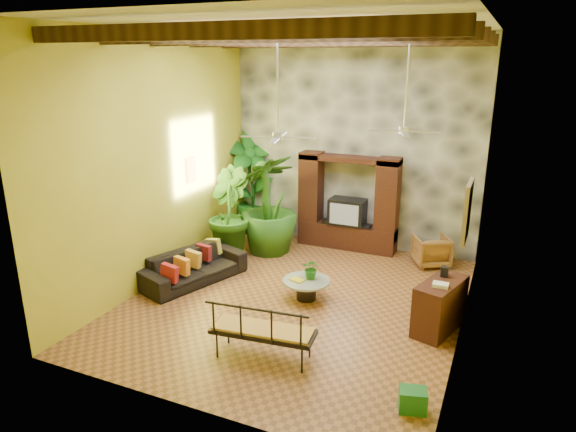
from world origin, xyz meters
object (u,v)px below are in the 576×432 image
at_px(sofa, 194,267).
at_px(wicker_armchair, 431,251).
at_px(ceiling_fan_back, 405,119).
at_px(tall_plant_a, 251,183).
at_px(entertainment_center, 348,210).
at_px(green_bin, 413,400).
at_px(tall_plant_b, 227,213).
at_px(iron_bench, 261,329).
at_px(coffee_table, 306,287).
at_px(ceiling_fan_front, 278,124).
at_px(tall_plant_c, 269,204).
at_px(side_console, 440,306).

distance_m(sofa, wicker_armchair, 5.24).
distance_m(ceiling_fan_back, tall_plant_a, 5.08).
relative_size(entertainment_center, wicker_armchair, 3.22).
bearing_deg(green_bin, ceiling_fan_back, 106.41).
distance_m(ceiling_fan_back, tall_plant_b, 4.64).
bearing_deg(iron_bench, sofa, 135.54).
bearing_deg(green_bin, coffee_table, 135.29).
xyz_separation_m(ceiling_fan_front, ceiling_fan_back, (1.80, 1.60, 0.00)).
distance_m(ceiling_fan_back, green_bin, 4.93).
xyz_separation_m(ceiling_fan_front, tall_plant_a, (-2.42, 3.55, -2.03)).
bearing_deg(tall_plant_c, side_console, -27.16).
height_order(tall_plant_c, side_console, tall_plant_c).
relative_size(ceiling_fan_front, side_console, 1.66).
bearing_deg(ceiling_fan_front, wicker_armchair, 54.86).
xyz_separation_m(sofa, green_bin, (4.95, -2.30, -0.17)).
bearing_deg(iron_bench, entertainment_center, 86.96).
relative_size(tall_plant_a, side_console, 2.45).
relative_size(wicker_armchair, iron_bench, 0.45).
xyz_separation_m(ceiling_fan_back, tall_plant_b, (-3.98, 0.31, -2.35)).
bearing_deg(green_bin, tall_plant_c, 133.57).
bearing_deg(wicker_armchair, iron_bench, 42.12).
distance_m(ceiling_fan_back, coffee_table, 3.63).
height_order(ceiling_fan_front, sofa, ceiling_fan_front).
xyz_separation_m(tall_plant_c, iron_bench, (1.90, -4.23, -0.65)).
bearing_deg(wicker_armchair, tall_plant_a, -32.02).
xyz_separation_m(ceiling_fan_front, side_console, (2.85, 0.33, -2.95)).
height_order(ceiling_fan_back, sofa, ceiling_fan_back).
distance_m(entertainment_center, green_bin, 6.16).
xyz_separation_m(coffee_table, iron_bench, (0.14, -2.22, 0.28)).
bearing_deg(green_bin, iron_bench, 173.78).
height_order(entertainment_center, tall_plant_c, tall_plant_c).
bearing_deg(coffee_table, entertainment_center, 92.81).
bearing_deg(ceiling_fan_back, entertainment_center, 129.57).
distance_m(tall_plant_a, tall_plant_c, 1.46).
bearing_deg(tall_plant_b, wicker_armchair, 16.43).
relative_size(ceiling_fan_front, tall_plant_a, 0.68).
distance_m(ceiling_fan_back, tall_plant_c, 4.01).
height_order(ceiling_fan_front, tall_plant_c, ceiling_fan_front).
relative_size(ceiling_fan_back, iron_bench, 1.12).
bearing_deg(sofa, wicker_armchair, -37.25).
bearing_deg(ceiling_fan_front, entertainment_center, 86.76).
bearing_deg(tall_plant_b, ceiling_fan_front, -41.20).
distance_m(tall_plant_c, green_bin, 6.27).
distance_m(wicker_armchair, tall_plant_c, 3.84).
bearing_deg(side_console, coffee_table, -167.41).
xyz_separation_m(wicker_armchair, tall_plant_b, (-4.45, -1.31, 0.71)).
bearing_deg(ceiling_fan_back, tall_plant_c, 164.06).
xyz_separation_m(tall_plant_b, side_console, (5.03, -1.58, -0.60)).
xyz_separation_m(wicker_armchair, tall_plant_a, (-4.69, 0.33, 1.03)).
distance_m(wicker_armchair, tall_plant_a, 4.82).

